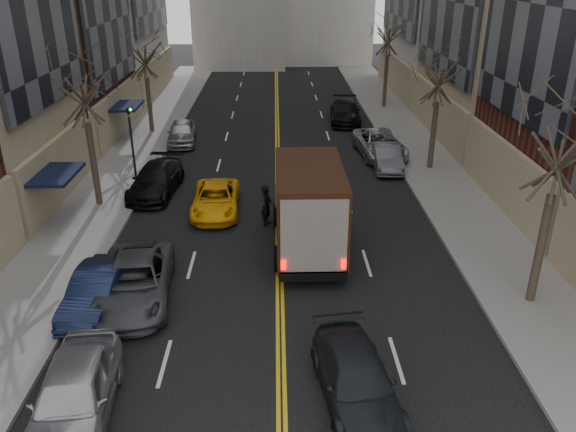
% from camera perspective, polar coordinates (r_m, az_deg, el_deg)
% --- Properties ---
extents(sidewalk_left, '(4.00, 66.00, 0.15)m').
position_cam_1_polar(sidewalk_left, '(35.49, -15.82, 5.57)').
color(sidewalk_left, slate).
rests_on(sidewalk_left, ground).
extents(sidewalk_right, '(4.00, 66.00, 0.15)m').
position_cam_1_polar(sidewalk_right, '(35.53, 13.69, 5.83)').
color(sidewalk_right, slate).
rests_on(sidewalk_right, ground).
extents(tree_lf_mid, '(3.20, 3.20, 8.91)m').
position_cam_1_polar(tree_lf_mid, '(27.37, -20.41, 13.73)').
color(tree_lf_mid, '#382D23').
rests_on(tree_lf_mid, sidewalk_left).
extents(tree_lf_far, '(3.20, 3.20, 8.12)m').
position_cam_1_polar(tree_lf_far, '(39.86, -14.49, 16.54)').
color(tree_lf_far, '#382D23').
rests_on(tree_lf_far, sidewalk_left).
extents(tree_rt_near, '(3.20, 3.20, 8.71)m').
position_cam_1_polar(tree_rt_near, '(19.34, 26.43, 8.35)').
color(tree_rt_near, '#382D23').
rests_on(tree_rt_near, sidewalk_right).
extents(tree_rt_mid, '(3.20, 3.20, 8.32)m').
position_cam_1_polar(tree_rt_mid, '(32.20, 15.31, 14.99)').
color(tree_rt_mid, '#382D23').
rests_on(tree_rt_mid, sidewalk_right).
extents(tree_rt_far, '(3.20, 3.20, 9.11)m').
position_cam_1_polar(tree_rt_far, '(46.63, 10.29, 18.83)').
color(tree_rt_far, '#382D23').
rests_on(tree_rt_far, sidewalk_right).
extents(traffic_signal, '(0.29, 0.26, 4.70)m').
position_cam_1_polar(traffic_signal, '(29.67, -15.61, 7.54)').
color(traffic_signal, black).
rests_on(traffic_signal, sidewalk_left).
extents(ups_truck, '(2.89, 6.94, 3.79)m').
position_cam_1_polar(ups_truck, '(22.83, 2.07, 0.98)').
color(ups_truck, black).
rests_on(ups_truck, ground).
extents(observer_sedan, '(2.48, 4.84, 1.35)m').
position_cam_1_polar(observer_sedan, '(15.89, 6.95, -16.24)').
color(observer_sedan, black).
rests_on(observer_sedan, ground).
extents(taxi, '(2.29, 4.74, 1.30)m').
position_cam_1_polar(taxi, '(26.99, -7.36, 1.70)').
color(taxi, '#FFB30A').
rests_on(taxi, ground).
extents(pedestrian, '(0.61, 0.79, 1.93)m').
position_cam_1_polar(pedestrian, '(25.33, -2.20, 1.11)').
color(pedestrian, black).
rests_on(pedestrian, ground).
extents(parked_lf_a, '(2.37, 4.97, 1.64)m').
position_cam_1_polar(parked_lf_a, '(16.13, -20.90, -16.56)').
color(parked_lf_a, '#B5B9BE').
rests_on(parked_lf_a, ground).
extents(parked_lf_b, '(1.71, 4.30, 1.39)m').
position_cam_1_polar(parked_lf_b, '(20.51, -18.85, -7.14)').
color(parked_lf_b, '#121B39').
rests_on(parked_lf_b, ground).
extents(parked_lf_c, '(2.99, 5.60, 1.50)m').
position_cam_1_polar(parked_lf_c, '(20.55, -15.30, -6.42)').
color(parked_lf_c, '#44464B').
rests_on(parked_lf_c, ground).
extents(parked_lf_d, '(2.50, 5.29, 1.49)m').
position_cam_1_polar(parked_lf_d, '(29.72, -13.27, 3.59)').
color(parked_lf_d, black).
rests_on(parked_lf_d, ground).
extents(parked_lf_e, '(2.14, 4.52, 1.49)m').
position_cam_1_polar(parked_lf_e, '(37.96, -10.75, 8.34)').
color(parked_lf_e, '#A3A6AB').
rests_on(parked_lf_e, ground).
extents(parked_rt_a, '(1.67, 4.28, 1.39)m').
position_cam_1_polar(parked_rt_a, '(33.06, 10.00, 5.90)').
color(parked_rt_a, '#53575B').
rests_on(parked_rt_a, ground).
extents(parked_rt_b, '(3.01, 5.68, 1.52)m').
position_cam_1_polar(parked_rt_b, '(35.27, 9.30, 7.24)').
color(parked_rt_b, '#ABAFB3').
rests_on(parked_rt_b, ground).
extents(parked_rt_c, '(2.60, 5.54, 1.56)m').
position_cam_1_polar(parked_rt_c, '(42.75, 5.85, 10.48)').
color(parked_rt_c, black).
rests_on(parked_rt_c, ground).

